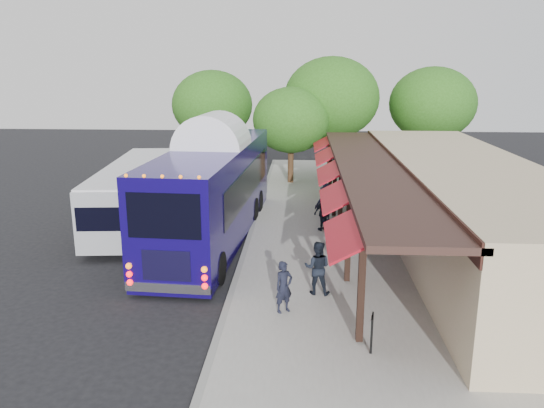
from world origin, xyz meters
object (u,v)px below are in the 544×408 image
(ped_c, at_px, (324,212))
(ped_d, at_px, (327,204))
(coach_bus, at_px, (214,186))
(ped_b, at_px, (317,268))
(ped_a, at_px, (284,287))
(sign_board, at_px, (372,328))
(city_bus, at_px, (135,192))

(ped_c, xyz_separation_m, ped_d, (0.19, 1.12, 0.11))
(coach_bus, relative_size, ped_b, 7.72)
(ped_a, bearing_deg, sign_board, -79.13)
(city_bus, xyz_separation_m, ped_c, (8.66, -1.00, -0.58))
(coach_bus, xyz_separation_m, ped_c, (4.66, 0.81, -1.30))
(city_bus, distance_m, sign_board, 14.77)
(ped_a, xyz_separation_m, ped_d, (1.63, 9.22, 0.15))
(city_bus, height_order, sign_board, city_bus)
(ped_a, relative_size, sign_board, 1.51)
(ped_a, height_order, ped_c, ped_c)
(ped_b, relative_size, ped_c, 1.05)
(ped_a, distance_m, ped_b, 1.69)
(city_bus, height_order, ped_d, city_bus)
(coach_bus, distance_m, ped_b, 7.37)
(coach_bus, xyz_separation_m, ped_d, (4.85, 1.93, -1.18))
(ped_c, bearing_deg, ped_d, -131.43)
(coach_bus, bearing_deg, ped_a, -62.53)
(ped_b, bearing_deg, ped_d, -87.11)
(ped_b, height_order, ped_c, ped_b)
(coach_bus, relative_size, ped_d, 7.16)
(ped_b, height_order, sign_board, ped_b)
(city_bus, bearing_deg, ped_d, -4.53)
(coach_bus, relative_size, sign_board, 12.95)
(sign_board, bearing_deg, city_bus, 140.92)
(coach_bus, distance_m, ped_a, 8.07)
(ped_a, height_order, ped_b, ped_b)
(coach_bus, height_order, ped_a, coach_bus)
(ped_a, height_order, ped_d, ped_d)
(ped_d, bearing_deg, coach_bus, 43.20)
(ped_a, distance_m, ped_d, 9.36)
(coach_bus, bearing_deg, ped_c, 13.55)
(sign_board, bearing_deg, ped_b, 120.35)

